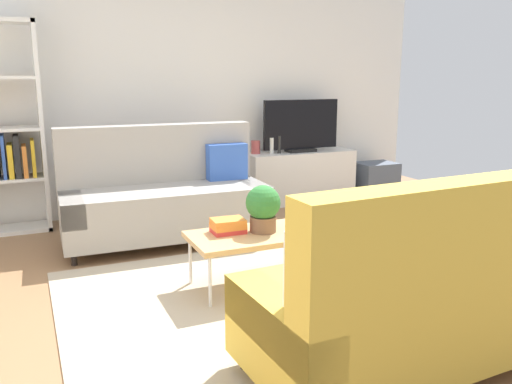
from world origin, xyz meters
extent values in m
plane|color=#936B47|center=(0.00, 0.00, 0.00)|extent=(7.68, 7.68, 0.00)
cube|color=white|center=(0.00, 2.80, 1.45)|extent=(6.40, 0.12, 2.90)
cube|color=tan|center=(-0.13, -0.06, 0.01)|extent=(2.90, 2.20, 0.01)
cube|color=gray|center=(-0.48, 1.49, 0.32)|extent=(1.92, 0.89, 0.44)
cube|color=gray|center=(-0.47, 1.81, 0.82)|extent=(1.90, 0.25, 0.56)
cube|color=gray|center=(0.37, 1.47, 0.43)|extent=(0.22, 0.85, 0.22)
cube|color=gray|center=(-1.33, 1.52, 0.43)|extent=(0.22, 0.85, 0.22)
cylinder|color=black|center=(0.38, 1.13, 0.05)|extent=(0.05, 0.05, 0.10)
cylinder|color=black|center=(-1.36, 1.18, 0.05)|extent=(0.05, 0.05, 0.10)
cylinder|color=black|center=(0.40, 1.81, 0.05)|extent=(0.05, 0.05, 0.10)
cylinder|color=black|center=(-1.34, 1.86, 0.05)|extent=(0.05, 0.05, 0.10)
cube|color=#3359B2|center=(0.19, 1.62, 0.72)|extent=(0.40, 0.15, 0.36)
cube|color=gold|center=(0.22, -1.21, 0.32)|extent=(1.94, 0.93, 0.44)
cube|color=gold|center=(0.23, -1.53, 0.82)|extent=(1.91, 0.29, 0.56)
cube|color=gold|center=(-0.63, -1.25, 0.43)|extent=(0.24, 0.85, 0.22)
cylinder|color=black|center=(-0.67, -0.91, 0.05)|extent=(0.05, 0.05, 0.10)
cylinder|color=black|center=(1.07, -0.83, 0.05)|extent=(0.05, 0.05, 0.10)
cube|color=white|center=(-0.44, -1.38, 0.72)|extent=(0.41, 0.16, 0.36)
cube|color=tan|center=(-0.08, 0.14, 0.40)|extent=(1.10, 0.56, 0.04)
cylinder|color=silver|center=(-0.58, 0.37, 0.19)|extent=(0.02, 0.02, 0.38)
cylinder|color=silver|center=(0.42, 0.37, 0.19)|extent=(0.02, 0.02, 0.38)
cylinder|color=silver|center=(-0.58, -0.09, 0.19)|extent=(0.02, 0.02, 0.38)
cylinder|color=silver|center=(0.42, -0.09, 0.19)|extent=(0.02, 0.02, 0.38)
cube|color=silver|center=(1.48, 2.46, 0.32)|extent=(1.40, 0.44, 0.64)
cube|color=black|center=(1.48, 2.44, 0.66)|extent=(0.36, 0.20, 0.04)
cube|color=black|center=(1.48, 2.44, 0.98)|extent=(1.00, 0.05, 0.60)
cube|color=white|center=(-1.49, 2.48, 1.05)|extent=(0.04, 0.36, 2.10)
cube|color=#3359B2|center=(-1.86, 2.48, 0.78)|extent=(0.03, 0.29, 0.43)
cube|color=gold|center=(-1.80, 2.48, 0.73)|extent=(0.05, 0.29, 0.34)
cube|color=#262626|center=(-1.73, 2.48, 0.78)|extent=(0.05, 0.29, 0.42)
cube|color=orange|center=(-1.67, 2.48, 0.72)|extent=(0.04, 0.29, 0.32)
cube|color=gold|center=(-1.59, 2.48, 0.75)|extent=(0.03, 0.29, 0.37)
cube|color=#4C5666|center=(2.58, 2.36, 0.22)|extent=(0.52, 0.40, 0.44)
cylinder|color=brown|center=(-0.07, 0.16, 0.48)|extent=(0.20, 0.20, 0.12)
sphere|color=#2D7233|center=(-0.07, 0.16, 0.64)|extent=(0.26, 0.26, 0.26)
cube|color=red|center=(-0.32, 0.24, 0.44)|extent=(0.24, 0.19, 0.03)
cube|color=orange|center=(-0.32, 0.24, 0.47)|extent=(0.24, 0.18, 0.04)
cube|color=orange|center=(-0.32, 0.24, 0.51)|extent=(0.25, 0.20, 0.04)
cylinder|color=#B24C4C|center=(0.90, 2.51, 0.72)|extent=(0.11, 0.11, 0.16)
cylinder|color=silver|center=(1.07, 2.42, 0.74)|extent=(0.05, 0.05, 0.20)
cylinder|color=#262626|center=(1.18, 2.42, 0.75)|extent=(0.04, 0.04, 0.22)
camera|label=1|loc=(-1.66, -3.32, 1.57)|focal=37.16mm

